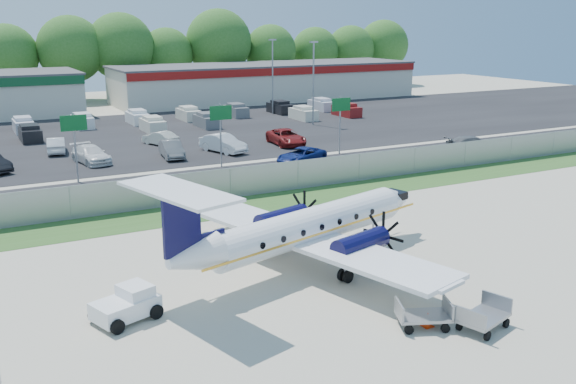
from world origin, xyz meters
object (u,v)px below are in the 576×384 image
pushback_tug (128,304)px  baggage_cart_far (484,317)px  aircraft (306,227)px  baggage_cart_near (423,315)px

pushback_tug → baggage_cart_far: size_ratio=1.18×
baggage_cart_far → pushback_tug: bearing=148.7°
aircraft → baggage_cart_near: 7.70m
aircraft → pushback_tug: bearing=-169.0°
baggage_cart_near → baggage_cart_far: bearing=-32.2°
pushback_tug → aircraft: bearing=11.0°
pushback_tug → baggage_cart_far: 13.47m
pushback_tug → baggage_cart_far: (11.51, -6.99, -0.12)m
pushback_tug → baggage_cart_near: 11.26m
baggage_cart_near → baggage_cart_far: (1.87, -1.18, 0.02)m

